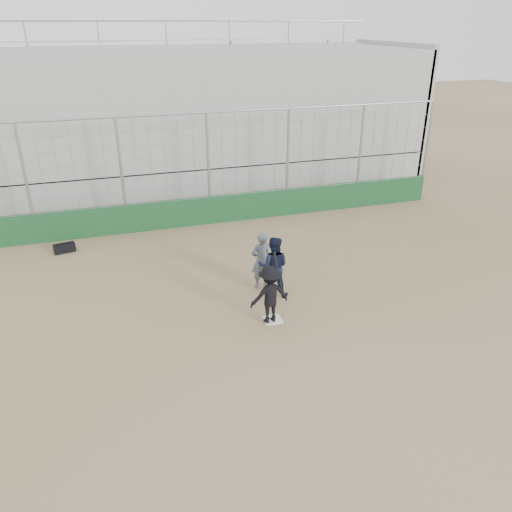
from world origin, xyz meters
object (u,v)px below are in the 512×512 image
object	(u,v)px
catcher_crouched	(273,276)
umpire	(261,263)
equipment_bag	(65,248)
batter_at_plate	(270,295)

from	to	relation	value
catcher_crouched	umpire	bearing A→B (deg)	105.83
catcher_crouched	umpire	xyz separation A→B (m)	(-0.16, 0.56, 0.16)
umpire	equipment_bag	xyz separation A→B (m)	(-5.37, 4.13, -0.60)
umpire	batter_at_plate	bearing A→B (deg)	70.79
umpire	equipment_bag	world-z (taller)	umpire
batter_at_plate	umpire	xyz separation A→B (m)	(0.36, 1.77, -0.02)
catcher_crouched	equipment_bag	world-z (taller)	catcher_crouched
batter_at_plate	equipment_bag	size ratio (longest dim) A/B	2.40
catcher_crouched	equipment_bag	bearing A→B (deg)	139.65
batter_at_plate	catcher_crouched	xyz separation A→B (m)	(0.52, 1.21, -0.18)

